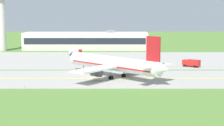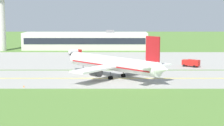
% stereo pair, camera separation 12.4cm
% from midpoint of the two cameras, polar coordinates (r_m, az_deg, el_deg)
% --- Properties ---
extents(ground_plane, '(500.00, 500.00, 0.00)m').
position_cam_midpoint_polar(ground_plane, '(104.75, -2.70, -2.44)').
color(ground_plane, '#517A33').
extents(taxiway_strip, '(240.00, 28.00, 0.10)m').
position_cam_midpoint_polar(taxiway_strip, '(104.74, -2.70, -2.42)').
color(taxiway_strip, '#9E9B93').
rests_on(taxiway_strip, ground).
extents(apron_pad, '(140.00, 52.00, 0.10)m').
position_cam_midpoint_polar(apron_pad, '(146.23, 1.97, 0.56)').
color(apron_pad, '#9E9B93').
rests_on(apron_pad, ground).
extents(taxiway_centreline, '(220.00, 0.60, 0.01)m').
position_cam_midpoint_polar(taxiway_centreline, '(104.73, -2.70, -2.39)').
color(taxiway_centreline, yellow).
rests_on(taxiway_centreline, taxiway_strip).
extents(airplane_lead, '(31.04, 31.42, 12.70)m').
position_cam_midpoint_polar(airplane_lead, '(105.24, 0.15, -0.11)').
color(airplane_lead, white).
rests_on(airplane_lead, ground).
extents(service_truck_baggage, '(6.06, 5.18, 2.60)m').
position_cam_midpoint_polar(service_truck_baggage, '(129.04, 12.16, 0.05)').
color(service_truck_baggage, red).
rests_on(service_truck_baggage, ground).
extents(service_truck_fuel, '(5.78, 5.59, 2.65)m').
position_cam_midpoint_polar(service_truck_fuel, '(161.15, -5.82, 1.74)').
color(service_truck_fuel, red).
rests_on(service_truck_fuel, ground).
extents(terminal_building, '(62.04, 13.31, 9.78)m').
position_cam_midpoint_polar(terminal_building, '(185.95, -4.18, 3.45)').
color(terminal_building, beige).
rests_on(terminal_building, ground).
extents(control_tower, '(7.60, 7.60, 30.02)m').
position_cam_midpoint_polar(control_tower, '(186.08, -17.04, 7.32)').
color(control_tower, silver).
rests_on(control_tower, ground).
extents(traffic_cone_near_edge, '(0.44, 0.44, 0.60)m').
position_cam_midpoint_polar(traffic_cone_near_edge, '(94.90, -13.59, -3.57)').
color(traffic_cone_near_edge, orange).
rests_on(traffic_cone_near_edge, ground).
extents(traffic_cone_mid_edge, '(0.44, 0.44, 0.60)m').
position_cam_midpoint_polar(traffic_cone_mid_edge, '(117.31, 5.60, -1.20)').
color(traffic_cone_mid_edge, orange).
rests_on(traffic_cone_mid_edge, ground).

